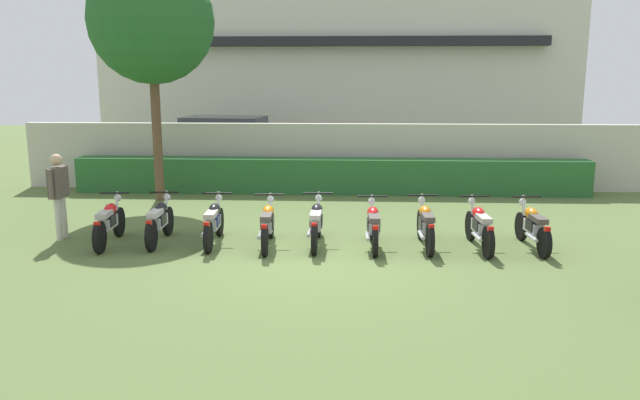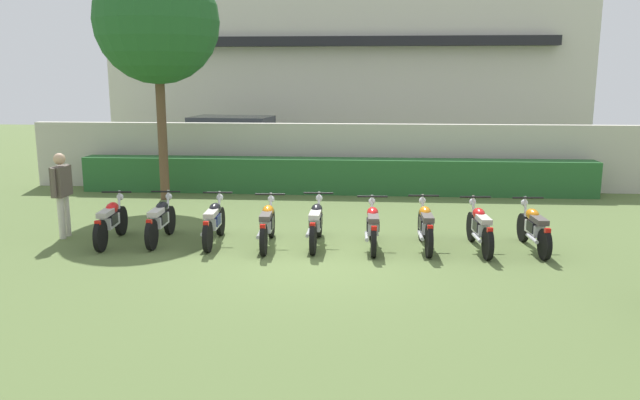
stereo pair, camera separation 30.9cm
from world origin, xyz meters
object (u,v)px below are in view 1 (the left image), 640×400
(parked_car, at_px, (229,144))
(motorcycle_in_row_7, at_px, (479,226))
(motorcycle_in_row_0, at_px, (109,222))
(motorcycle_in_row_3, at_px, (268,224))
(motorcycle_in_row_8, at_px, (533,226))
(tree_near_inspector, at_px, (151,21))
(motorcycle_in_row_6, at_px, (425,225))
(motorcycle_in_row_5, at_px, (373,226))
(motorcycle_in_row_4, at_px, (316,223))
(inspector_person, at_px, (59,189))
(motorcycle_in_row_1, at_px, (159,221))
(motorcycle_in_row_2, at_px, (214,222))

(parked_car, relative_size, motorcycle_in_row_7, 2.48)
(parked_car, bearing_deg, motorcycle_in_row_0, -86.52)
(motorcycle_in_row_3, height_order, motorcycle_in_row_8, motorcycle_in_row_3)
(motorcycle_in_row_0, height_order, motorcycle_in_row_8, motorcycle_in_row_0)
(parked_car, xyz_separation_m, motorcycle_in_row_8, (7.73, -9.54, -0.50))
(tree_near_inspector, relative_size, motorcycle_in_row_6, 3.38)
(parked_car, distance_m, motorcycle_in_row_7, 11.72)
(tree_near_inspector, relative_size, motorcycle_in_row_5, 3.44)
(motorcycle_in_row_4, height_order, motorcycle_in_row_5, motorcycle_in_row_4)
(motorcycle_in_row_0, height_order, inspector_person, inspector_person)
(motorcycle_in_row_5, bearing_deg, inspector_person, 85.46)
(motorcycle_in_row_1, bearing_deg, parked_car, 0.98)
(motorcycle_in_row_2, height_order, motorcycle_in_row_6, motorcycle_in_row_6)
(motorcycle_in_row_0, xyz_separation_m, inspector_person, (-1.14, 0.36, 0.59))
(motorcycle_in_row_0, height_order, motorcycle_in_row_2, motorcycle_in_row_0)
(motorcycle_in_row_0, bearing_deg, motorcycle_in_row_2, -90.80)
(motorcycle_in_row_0, height_order, motorcycle_in_row_1, motorcycle_in_row_0)
(motorcycle_in_row_3, distance_m, motorcycle_in_row_5, 2.04)
(parked_car, height_order, inspector_person, parked_car)
(motorcycle_in_row_1, xyz_separation_m, motorcycle_in_row_6, (5.22, -0.07, 0.00))
(tree_near_inspector, bearing_deg, motorcycle_in_row_0, -85.20)
(motorcycle_in_row_0, distance_m, motorcycle_in_row_8, 8.22)
(tree_near_inspector, bearing_deg, motorcycle_in_row_8, -26.82)
(motorcycle_in_row_1, bearing_deg, inspector_person, 82.82)
(motorcycle_in_row_3, bearing_deg, motorcycle_in_row_2, 81.28)
(motorcycle_in_row_3, height_order, motorcycle_in_row_6, motorcycle_in_row_6)
(motorcycle_in_row_4, relative_size, motorcycle_in_row_5, 1.07)
(motorcycle_in_row_6, bearing_deg, parked_car, 29.18)
(motorcycle_in_row_6, distance_m, inspector_person, 7.34)
(motorcycle_in_row_1, distance_m, motorcycle_in_row_8, 7.27)
(motorcycle_in_row_7, bearing_deg, motorcycle_in_row_2, 85.58)
(motorcycle_in_row_2, xyz_separation_m, motorcycle_in_row_5, (3.12, -0.11, -0.01))
(motorcycle_in_row_7, relative_size, inspector_person, 1.08)
(motorcycle_in_row_0, bearing_deg, motorcycle_in_row_7, -94.15)
(motorcycle_in_row_3, relative_size, motorcycle_in_row_6, 1.04)
(motorcycle_in_row_2, height_order, inspector_person, inspector_person)
(motorcycle_in_row_4, bearing_deg, motorcycle_in_row_1, 89.97)
(motorcycle_in_row_0, xyz_separation_m, motorcycle_in_row_5, (5.17, 0.03, -0.01))
(tree_near_inspector, height_order, motorcycle_in_row_4, tree_near_inspector)
(motorcycle_in_row_5, bearing_deg, motorcycle_in_row_8, -89.90)
(motorcycle_in_row_6, xyz_separation_m, motorcycle_in_row_7, (1.02, -0.04, -0.00))
(motorcycle_in_row_5, relative_size, motorcycle_in_row_8, 0.98)
(motorcycle_in_row_1, relative_size, motorcycle_in_row_5, 1.01)
(tree_near_inspector, bearing_deg, motorcycle_in_row_2, -60.79)
(motorcycle_in_row_6, relative_size, motorcycle_in_row_7, 0.98)
(motorcycle_in_row_0, xyz_separation_m, motorcycle_in_row_7, (7.20, 0.06, -0.00))
(parked_car, relative_size, motorcycle_in_row_2, 2.50)
(motorcycle_in_row_6, relative_size, motorcycle_in_row_8, 1.00)
(motorcycle_in_row_3, xyz_separation_m, motorcycle_in_row_7, (4.07, 0.04, 0.00))
(motorcycle_in_row_8, bearing_deg, motorcycle_in_row_5, 88.03)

